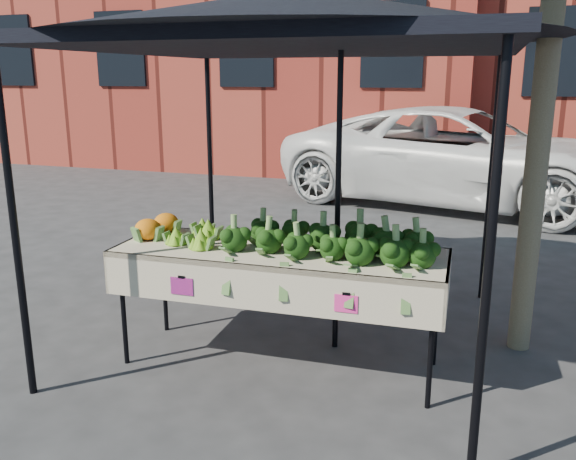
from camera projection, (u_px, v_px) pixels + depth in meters
The scene contains 8 objects.
ground at pixel (281, 361), 4.61m from camera, with size 90.00×90.00×0.00m, color #2A2A2D.
table at pixel (280, 308), 4.45m from camera, with size 2.42×0.88×0.90m.
canopy at pixel (297, 175), 4.70m from camera, with size 3.16×3.16×2.74m, color black, non-canonical shape.
broccoli_heap at pixel (329, 236), 4.22m from camera, with size 1.54×0.57×0.26m, color black.
romanesco_cluster at pixel (198, 228), 4.55m from camera, with size 0.43×0.57×0.20m, color #73AC29.
cauliflower_pair at pixel (157, 225), 4.70m from camera, with size 0.23×0.43×0.18m, color orange.
vehicle at pixel (469, 24), 9.53m from camera, with size 2.70×1.63×5.85m, color white.
street_tree at pixel (551, 27), 4.24m from camera, with size 2.49×2.49×4.91m, color #1E4C14, non-canonical shape.
Camera 1 is at (1.38, -3.98, 2.12)m, focal length 37.47 mm.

